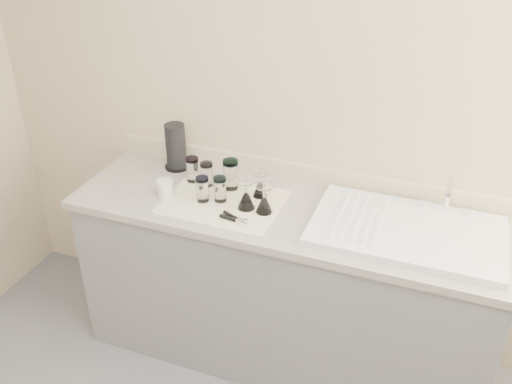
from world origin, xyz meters
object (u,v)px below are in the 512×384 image
at_px(tumbler_blue, 202,189).
at_px(goblet_front_left, 246,199).
at_px(sink_unit, 407,231).
at_px(tumbler_cyan, 207,174).
at_px(tumbler_purple, 231,174).
at_px(white_mug, 165,188).
at_px(goblet_front_right, 264,203).
at_px(tumbler_lavender, 220,189).
at_px(can_opener, 235,219).
at_px(goblet_back_left, 260,188).
at_px(tumbler_teal, 193,169).
at_px(paper_towel_roll, 176,147).

distance_m(tumbler_blue, goblet_front_left, 0.22).
distance_m(sink_unit, tumbler_cyan, 0.99).
distance_m(sink_unit, tumbler_purple, 0.88).
xyz_separation_m(tumbler_blue, white_mug, (-0.20, -0.01, -0.03)).
relative_size(goblet_front_left, goblet_front_right, 1.04).
bearing_deg(tumbler_lavender, can_opener, -46.49).
relative_size(tumbler_purple, tumbler_lavender, 1.23).
bearing_deg(tumbler_purple, goblet_back_left, -7.49).
bearing_deg(tumbler_lavender, white_mug, -171.76).
bearing_deg(tumbler_blue, goblet_front_right, 1.54).
bearing_deg(goblet_front_right, white_mug, -177.82).
relative_size(tumbler_cyan, goblet_front_right, 0.89).
xyz_separation_m(tumbler_teal, white_mug, (-0.07, -0.17, -0.03)).
height_order(sink_unit, white_mug, sink_unit).
bearing_deg(tumbler_teal, white_mug, -112.23).
distance_m(tumbler_purple, white_mug, 0.33).
bearing_deg(white_mug, tumbler_cyan, 44.18).
distance_m(tumbler_purple, goblet_front_right, 0.27).
bearing_deg(paper_towel_roll, can_opener, -37.78).
bearing_deg(tumbler_teal, can_opener, -38.09).
height_order(tumbler_blue, paper_towel_roll, paper_towel_roll).
distance_m(goblet_front_left, goblet_front_right, 0.09).
height_order(sink_unit, tumbler_cyan, sink_unit).
height_order(goblet_front_right, paper_towel_roll, paper_towel_roll).
height_order(tumbler_cyan, tumbler_purple, tumbler_purple).
relative_size(tumbler_teal, tumbler_cyan, 1.04).
height_order(goblet_front_left, goblet_front_right, goblet_front_left).
bearing_deg(tumbler_teal, sink_unit, -4.59).
bearing_deg(tumbler_teal, tumbler_cyan, -10.89).
bearing_deg(tumbler_cyan, white_mug, -135.82).
distance_m(tumbler_purple, tumbler_blue, 0.18).
bearing_deg(white_mug, can_opener, -13.49).
height_order(can_opener, white_mug, white_mug).
bearing_deg(paper_towel_roll, tumbler_purple, -17.53).
height_order(tumbler_cyan, can_opener, tumbler_cyan).
relative_size(tumbler_teal, can_opener, 0.89).
height_order(tumbler_cyan, goblet_front_left, goblet_front_left).
height_order(tumbler_teal, goblet_back_left, same).
bearing_deg(goblet_front_right, paper_towel_roll, 155.97).
xyz_separation_m(sink_unit, white_mug, (-1.15, -0.08, 0.02)).
xyz_separation_m(sink_unit, can_opener, (-0.74, -0.18, -0.00)).
xyz_separation_m(tumbler_teal, goblet_front_left, (0.35, -0.14, -0.02)).
bearing_deg(paper_towel_roll, tumbler_blue, -43.98).
relative_size(tumbler_cyan, tumbler_lavender, 1.00).
bearing_deg(goblet_back_left, white_mug, -161.44).
height_order(can_opener, paper_towel_roll, paper_towel_roll).
bearing_deg(sink_unit, white_mug, -175.98).
height_order(tumbler_lavender, goblet_back_left, goblet_back_left).
height_order(tumbler_purple, goblet_front_left, tumbler_purple).
bearing_deg(can_opener, goblet_front_left, 85.74).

